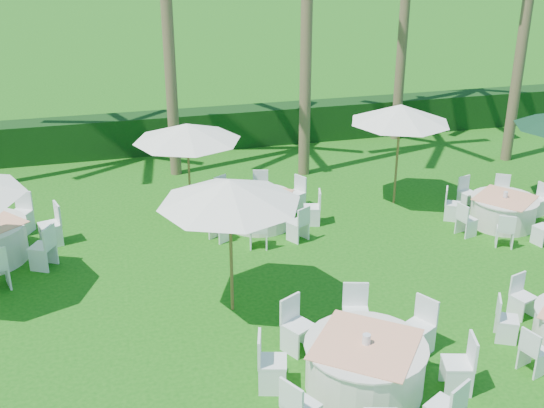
# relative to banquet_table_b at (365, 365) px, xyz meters

# --- Properties ---
(ground) EXTENTS (120.00, 120.00, 0.00)m
(ground) POSITION_rel_banquet_table_b_xyz_m (-0.10, 0.76, -0.45)
(ground) COLOR #14550E
(ground) RESTS_ON ground
(hedge) EXTENTS (34.00, 1.00, 1.20)m
(hedge) POSITION_rel_banquet_table_b_xyz_m (-0.10, 12.76, 0.15)
(hedge) COLOR black
(hedge) RESTS_ON ground
(banquet_table_b) EXTENTS (3.37, 3.37, 1.02)m
(banquet_table_b) POSITION_rel_banquet_table_b_xyz_m (0.00, 0.00, 0.00)
(banquet_table_b) COLOR silver
(banquet_table_b) RESTS_ON ground
(banquet_table_e) EXTENTS (2.95, 2.95, 0.90)m
(banquet_table_e) POSITION_rel_banquet_table_b_xyz_m (-0.11, 6.54, -0.06)
(banquet_table_e) COLOR silver
(banquet_table_e) RESTS_ON ground
(banquet_table_f) EXTENTS (2.78, 2.78, 0.86)m
(banquet_table_f) POSITION_rel_banquet_table_b_xyz_m (5.61, 4.99, -0.08)
(banquet_table_f) COLOR silver
(banquet_table_f) RESTS_ON ground
(umbrella_b) EXTENTS (2.64, 2.64, 2.67)m
(umbrella_b) POSITION_rel_banquet_table_b_xyz_m (-1.55, 2.86, 1.99)
(umbrella_b) COLOR brown
(umbrella_b) RESTS_ON ground
(umbrella_c) EXTENTS (2.61, 2.61, 2.42)m
(umbrella_c) POSITION_rel_banquet_table_b_xyz_m (-1.68, 7.38, 1.76)
(umbrella_c) COLOR brown
(umbrella_c) RESTS_ON ground
(umbrella_d) EXTENTS (2.55, 2.55, 2.65)m
(umbrella_d) POSITION_rel_banquet_table_b_xyz_m (3.60, 6.90, 1.97)
(umbrella_d) COLOR brown
(umbrella_d) RESTS_ON ground
(palm_b) EXTENTS (4.24, 4.37, 8.72)m
(palm_b) POSITION_rel_banquet_table_b_xyz_m (-1.65, 10.55, 4.37)
(palm_b) COLOR brown
(palm_b) RESTS_ON ground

